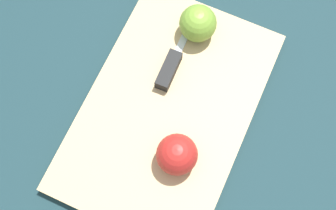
% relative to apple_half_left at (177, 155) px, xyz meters
% --- Properties ---
extents(ground_plane, '(4.00, 4.00, 0.00)m').
position_rel_apple_half_left_xyz_m(ground_plane, '(0.07, 0.06, -0.05)').
color(ground_plane, '#193338').
extents(cutting_board, '(0.45, 0.32, 0.02)m').
position_rel_apple_half_left_xyz_m(cutting_board, '(0.07, 0.06, -0.04)').
color(cutting_board, tan).
rests_on(cutting_board, ground_plane).
extents(apple_half_left, '(0.07, 0.07, 0.07)m').
position_rel_apple_half_left_xyz_m(apple_half_left, '(0.00, 0.00, 0.00)').
color(apple_half_left, red).
rests_on(apple_half_left, cutting_board).
extents(apple_half_right, '(0.07, 0.07, 0.07)m').
position_rel_apple_half_left_xyz_m(apple_half_right, '(0.22, 0.09, -0.00)').
color(apple_half_right, olive).
rests_on(apple_half_right, cutting_board).
extents(knife, '(0.17, 0.04, 0.02)m').
position_rel_apple_half_left_xyz_m(knife, '(0.13, 0.09, -0.02)').
color(knife, silver).
rests_on(knife, cutting_board).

